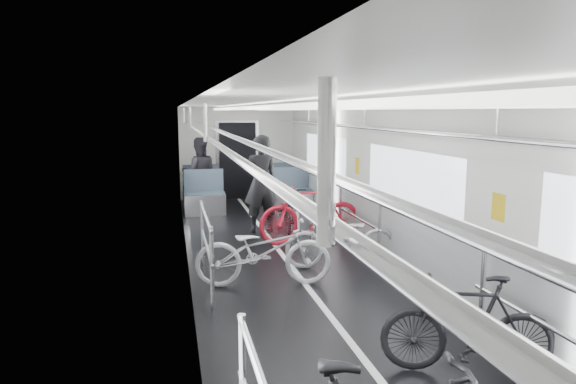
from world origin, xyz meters
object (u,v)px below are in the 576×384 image
(bike_right_near, at_px, (468,325))
(bike_right_far, at_px, (311,212))
(person_standing, at_px, (260,184))
(bike_left_far, at_px, (263,251))
(bike_aisle, at_px, (289,208))
(person_seated, at_px, (199,173))
(bike_right_mid, at_px, (342,238))

(bike_right_near, relative_size, bike_right_far, 0.82)
(bike_right_near, relative_size, person_standing, 0.81)
(bike_left_far, distance_m, bike_aisle, 3.11)
(bike_right_near, height_order, person_seated, person_seated)
(bike_aisle, distance_m, person_seated, 3.15)
(bike_left_far, xyz_separation_m, bike_right_near, (1.34, -2.69, -0.02))
(bike_aisle, height_order, person_seated, person_seated)
(bike_right_mid, distance_m, bike_right_far, 1.44)
(bike_right_near, bearing_deg, person_standing, -152.36)
(person_standing, xyz_separation_m, person_seated, (-1.00, 2.62, -0.08))
(bike_left_far, height_order, bike_aisle, bike_left_far)
(bike_right_near, relative_size, person_seated, 0.89)
(bike_right_far, xyz_separation_m, person_standing, (-0.70, 1.08, 0.37))
(bike_right_mid, distance_m, person_seated, 5.45)
(bike_right_mid, relative_size, bike_aisle, 0.98)
(bike_left_far, relative_size, bike_right_far, 0.97)
(bike_right_near, bearing_deg, bike_aisle, -157.52)
(bike_left_far, relative_size, bike_right_near, 1.19)
(bike_right_mid, distance_m, bike_aisle, 2.43)
(bike_left_far, xyz_separation_m, bike_right_mid, (1.27, 0.52, -0.03))
(bike_right_mid, xyz_separation_m, bike_aisle, (-0.25, 2.42, 0.01))
(bike_right_far, relative_size, bike_aisle, 1.07)
(bike_right_far, height_order, bike_aisle, bike_right_far)
(bike_right_near, relative_size, bike_right_mid, 0.89)
(person_standing, height_order, person_seated, person_standing)
(bike_left_far, height_order, person_seated, person_seated)
(bike_right_mid, bearing_deg, bike_aisle, -169.66)
(bike_right_near, distance_m, bike_right_far, 4.65)
(bike_right_far, xyz_separation_m, bike_aisle, (-0.17, 0.98, -0.10))
(bike_left_far, bearing_deg, bike_aisle, -12.36)
(person_seated, bearing_deg, bike_aisle, 119.73)
(bike_left_far, distance_m, bike_right_near, 3.00)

